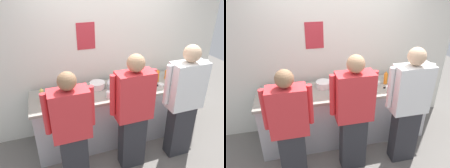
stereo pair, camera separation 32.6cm
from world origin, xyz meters
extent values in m
plane|color=slate|center=(0.00, 0.00, 0.00)|extent=(9.00, 9.00, 0.00)
cube|color=silver|center=(0.00, 0.86, 1.33)|extent=(4.11, 0.10, 2.66)
cube|color=#B72D38|center=(-0.37, 0.81, 1.63)|extent=(0.28, 0.01, 0.41)
cube|color=#B2B2B7|center=(0.00, 0.37, 0.43)|extent=(2.57, 0.65, 0.86)
cube|color=gray|center=(0.00, 0.37, 0.88)|extent=(2.62, 0.71, 0.04)
cube|color=#2D2D33|center=(-0.84, -0.32, 0.38)|extent=(0.32, 0.20, 0.76)
cube|color=red|center=(-0.84, -0.32, 1.06)|extent=(0.44, 0.24, 0.60)
cylinder|color=red|center=(-1.10, -0.28, 1.09)|extent=(0.07, 0.07, 0.51)
cylinder|color=red|center=(-0.59, -0.28, 1.09)|extent=(0.07, 0.07, 0.51)
sphere|color=#8C6647|center=(-0.84, -0.32, 1.47)|extent=(0.21, 0.21, 0.21)
cube|color=#2D2D33|center=(-0.04, -0.27, 0.40)|extent=(0.33, 0.20, 0.80)
cube|color=red|center=(-0.04, -0.27, 1.12)|extent=(0.47, 0.24, 0.63)
cylinder|color=red|center=(-0.31, -0.23, 1.15)|extent=(0.07, 0.07, 0.54)
cylinder|color=red|center=(0.23, -0.23, 1.15)|extent=(0.07, 0.07, 0.54)
sphere|color=tan|center=(-0.04, -0.27, 1.55)|extent=(0.22, 0.22, 0.22)
cube|color=#2D2D33|center=(0.71, -0.29, 0.41)|extent=(0.34, 0.20, 0.82)
cube|color=white|center=(0.71, -0.29, 1.15)|extent=(0.48, 0.24, 0.65)
cylinder|color=white|center=(0.43, -0.25, 1.18)|extent=(0.07, 0.07, 0.55)
cylinder|color=white|center=(0.98, -0.25, 1.18)|extent=(0.07, 0.07, 0.55)
sphere|color=tan|center=(0.71, -0.29, 1.59)|extent=(0.22, 0.22, 0.22)
cylinder|color=white|center=(0.29, 0.46, 0.91)|extent=(0.20, 0.20, 0.01)
cylinder|color=white|center=(0.29, 0.46, 0.92)|extent=(0.20, 0.20, 0.01)
cylinder|color=white|center=(0.29, 0.46, 0.93)|extent=(0.20, 0.20, 0.01)
cylinder|color=white|center=(0.29, 0.46, 0.94)|extent=(0.20, 0.20, 0.01)
cylinder|color=white|center=(0.29, 0.46, 0.95)|extent=(0.20, 0.20, 0.01)
cylinder|color=white|center=(0.29, 0.46, 0.97)|extent=(0.20, 0.20, 0.01)
cylinder|color=white|center=(-0.30, 0.49, 0.91)|extent=(0.24, 0.24, 0.01)
cylinder|color=white|center=(-0.30, 0.49, 0.92)|extent=(0.24, 0.24, 0.01)
cylinder|color=white|center=(-0.30, 0.49, 0.93)|extent=(0.24, 0.24, 0.01)
cylinder|color=white|center=(-0.30, 0.49, 0.94)|extent=(0.24, 0.24, 0.01)
cylinder|color=white|center=(-0.30, 0.49, 0.95)|extent=(0.24, 0.24, 0.01)
cylinder|color=white|center=(-0.30, 0.49, 0.97)|extent=(0.24, 0.24, 0.01)
cylinder|color=white|center=(-0.30, 0.49, 0.98)|extent=(0.24, 0.24, 0.01)
cylinder|color=white|center=(-0.30, 0.49, 0.99)|extent=(0.24, 0.24, 0.01)
cylinder|color=#B7BABF|center=(0.00, 0.35, 0.96)|extent=(0.37, 0.37, 0.11)
cube|color=#B7BABF|center=(-0.77, 0.35, 0.91)|extent=(0.46, 0.34, 0.02)
cylinder|color=orange|center=(0.88, 0.43, 0.97)|extent=(0.06, 0.06, 0.14)
cone|color=orange|center=(0.88, 0.43, 1.06)|extent=(0.05, 0.05, 0.04)
cylinder|color=#E5E066|center=(-1.12, 0.39, 0.98)|extent=(0.05, 0.05, 0.15)
cone|color=#E5E066|center=(-1.12, 0.39, 1.07)|extent=(0.05, 0.05, 0.04)
cylinder|color=orange|center=(0.68, 0.39, 0.99)|extent=(0.06, 0.06, 0.18)
cone|color=orange|center=(0.68, 0.39, 1.10)|extent=(0.05, 0.05, 0.04)
cylinder|color=white|center=(1.11, 0.39, 0.92)|extent=(0.09, 0.09, 0.05)
cylinder|color=gold|center=(1.11, 0.39, 0.94)|extent=(0.07, 0.07, 0.01)
cylinder|color=white|center=(0.66, 0.23, 0.92)|extent=(0.09, 0.09, 0.04)
cylinder|color=#5B932D|center=(0.66, 0.23, 0.93)|extent=(0.07, 0.07, 0.01)
cylinder|color=white|center=(0.55, 0.42, 0.92)|extent=(0.10, 0.10, 0.04)
cylinder|color=gold|center=(0.55, 0.42, 0.93)|extent=(0.08, 0.08, 0.01)
cylinder|color=white|center=(0.56, 0.58, 0.92)|extent=(0.11, 0.11, 0.04)
cylinder|color=#5B932D|center=(0.56, 0.58, 0.93)|extent=(0.09, 0.09, 0.01)
cylinder|color=white|center=(-0.22, 0.16, 0.94)|extent=(0.09, 0.09, 0.09)
cube|color=#B7BABF|center=(0.77, 0.25, 0.90)|extent=(0.19, 0.03, 0.01)
cube|color=black|center=(0.63, 0.25, 0.91)|extent=(0.09, 0.03, 0.02)
camera|label=1|loc=(-1.06, -2.34, 2.43)|focal=34.31mm
camera|label=2|loc=(-0.74, -2.43, 2.43)|focal=34.31mm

